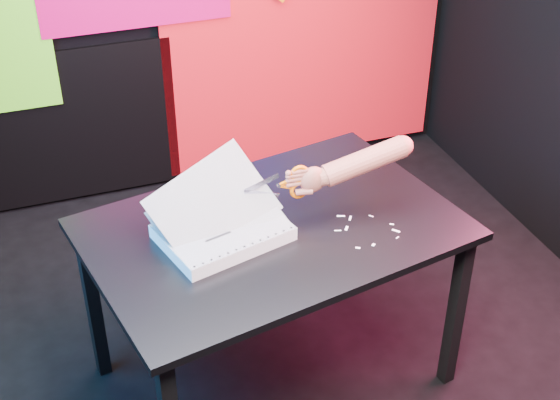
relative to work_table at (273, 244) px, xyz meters
name	(u,v)px	position (x,y,z in m)	size (l,w,h in m)	color
room	(285,53)	(0.09, 0.13, 0.68)	(3.01, 3.01, 2.71)	black
backdrop	(199,18)	(0.15, 1.59, 0.29)	(2.88, 0.05, 2.08)	red
work_table	(273,244)	(0.00, 0.00, 0.00)	(1.45, 1.11, 0.75)	black
printout_stack	(223,231)	(-0.19, -0.01, 0.11)	(0.51, 0.41, 0.31)	silver
scissors	(295,183)	(0.10, 0.04, 0.22)	(0.24, 0.02, 0.14)	#A5A5B6
hand_forearm	(356,164)	(0.33, 0.03, 0.26)	(0.48, 0.09, 0.17)	#AF644E
paper_clippings	(363,228)	(0.30, -0.12, 0.08)	(0.22, 0.22, 0.00)	white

